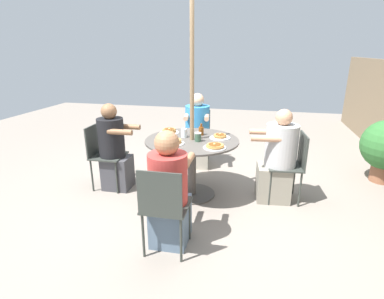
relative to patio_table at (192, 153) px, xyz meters
The scene contains 18 objects.
ground_plane 0.58m from the patio_table, ahead, with size 12.00×12.00×0.00m, color gray.
patio_table is the anchor object (origin of this frame).
umbrella_pole 0.64m from the patio_table, ahead, with size 0.05×0.05×2.43m, color #846B4C.
patio_chair_north 1.22m from the patio_table, 88.79° to the right, with size 0.42×0.42×0.86m.
diner_north 1.06m from the patio_table, 88.79° to the right, with size 0.35×0.53×1.16m.
patio_chair_east 1.22m from the patio_table, ahead, with size 0.42×0.42×0.86m.
diner_east 1.06m from the patio_table, ahead, with size 0.55×0.37×1.15m.
patio_chair_south 1.22m from the patio_table, 95.66° to the left, with size 0.45×0.45×0.86m.
diner_south 1.05m from the patio_table, 95.66° to the left, with size 0.42×0.58×1.16m.
patio_chair_west 1.22m from the patio_table, behind, with size 0.46×0.46×0.86m.
diner_west 1.06m from the patio_table, behind, with size 0.55×0.43×1.17m.
pancake_plate_a 0.41m from the patio_table, 112.79° to the left, with size 0.26×0.26×0.06m.
pancake_plate_b 0.35m from the patio_table, 37.96° to the right, with size 0.26×0.26×0.07m.
pancake_plate_c 0.47m from the patio_table, 49.89° to the left, with size 0.26×0.26×0.06m.
pancake_plate_d 0.47m from the patio_table, 121.95° to the right, with size 0.26×0.26×0.07m.
syrup_bottle 0.34m from the patio_table, 163.18° to the left, with size 0.09×0.07×0.15m.
coffee_cup 0.25m from the patio_table, 55.47° to the left, with size 0.08×0.08×0.11m.
drinking_glass_a 0.27m from the patio_table, 122.34° to the right, with size 0.08×0.08×0.11m, color silver.
Camera 1 is at (3.47, 0.78, 1.81)m, focal length 28.00 mm.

